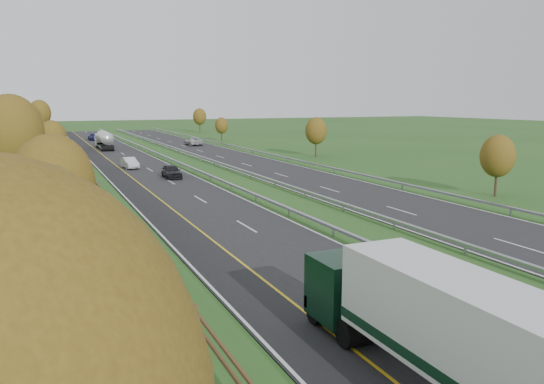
# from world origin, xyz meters

# --- Properties ---
(ground) EXTENTS (400.00, 400.00, 0.00)m
(ground) POSITION_xyz_m (8.00, 55.00, 0.00)
(ground) COLOR #234D1B
(ground) RESTS_ON ground
(near_carriageway) EXTENTS (10.50, 200.00, 0.04)m
(near_carriageway) POSITION_xyz_m (0.00, 60.00, 0.02)
(near_carriageway) COLOR black
(near_carriageway) RESTS_ON ground
(far_carriageway) EXTENTS (10.50, 200.00, 0.04)m
(far_carriageway) POSITION_xyz_m (16.50, 60.00, 0.02)
(far_carriageway) COLOR black
(far_carriageway) RESTS_ON ground
(hard_shoulder) EXTENTS (3.00, 200.00, 0.04)m
(hard_shoulder) POSITION_xyz_m (-3.75, 60.00, 0.02)
(hard_shoulder) COLOR black
(hard_shoulder) RESTS_ON ground
(lane_markings) EXTENTS (26.75, 200.00, 0.01)m
(lane_markings) POSITION_xyz_m (6.40, 59.88, 0.05)
(lane_markings) COLOR silver
(lane_markings) RESTS_ON near_carriageway
(embankment_left) EXTENTS (12.00, 200.00, 2.00)m
(embankment_left) POSITION_xyz_m (-13.00, 60.00, 1.00)
(embankment_left) COLOR #234D1B
(embankment_left) RESTS_ON ground
(hedge_left) EXTENTS (2.20, 180.00, 1.10)m
(hedge_left) POSITION_xyz_m (-15.00, 60.00, 2.55)
(hedge_left) COLOR #2E3917
(hedge_left) RESTS_ON embankment_left
(fence_left) EXTENTS (0.12, 189.06, 1.20)m
(fence_left) POSITION_xyz_m (-8.50, 59.59, 2.73)
(fence_left) COLOR #422B19
(fence_left) RESTS_ON embankment_left
(median_barrier_near) EXTENTS (0.32, 200.00, 0.71)m
(median_barrier_near) POSITION_xyz_m (5.70, 60.00, 0.61)
(median_barrier_near) COLOR #909398
(median_barrier_near) RESTS_ON ground
(median_barrier_far) EXTENTS (0.32, 200.00, 0.71)m
(median_barrier_far) POSITION_xyz_m (10.80, 60.00, 0.61)
(median_barrier_far) COLOR #909398
(median_barrier_far) RESTS_ON ground
(outer_barrier_far) EXTENTS (0.32, 200.00, 0.71)m
(outer_barrier_far) POSITION_xyz_m (22.30, 60.00, 0.62)
(outer_barrier_far) COLOR #909398
(outer_barrier_far) RESTS_ON ground
(trees_left) EXTENTS (6.64, 164.30, 7.66)m
(trees_left) POSITION_xyz_m (-12.64, 56.63, 6.37)
(trees_left) COLOR #2D2116
(trees_left) RESTS_ON embankment_left
(trees_far) EXTENTS (8.45, 118.60, 7.12)m
(trees_far) POSITION_xyz_m (29.80, 89.21, 4.25)
(trees_far) COLOR #2D2116
(trees_far) RESTS_ON ground
(box_lorry) EXTENTS (2.58, 16.28, 4.06)m
(box_lorry) POSITION_xyz_m (-1.48, -2.28, 2.33)
(box_lorry) COLOR black
(box_lorry) RESTS_ON near_carriageway
(road_tanker) EXTENTS (2.40, 11.22, 3.46)m
(road_tanker) POSITION_xyz_m (-0.51, 94.05, 1.86)
(road_tanker) COLOR silver
(road_tanker) RESTS_ON near_carriageway
(car_dark_near) EXTENTS (2.11, 4.81, 1.61)m
(car_dark_near) POSITION_xyz_m (2.13, 50.13, 0.85)
(car_dark_near) COLOR black
(car_dark_near) RESTS_ON near_carriageway
(car_silver_mid) EXTENTS (2.11, 4.73, 1.51)m
(car_silver_mid) POSITION_xyz_m (-1.00, 61.53, 0.79)
(car_silver_mid) COLOR silver
(car_silver_mid) RESTS_ON near_carriageway
(car_small_far) EXTENTS (2.32, 5.51, 1.59)m
(car_small_far) POSITION_xyz_m (-0.05, 119.70, 0.83)
(car_small_far) COLOR #161646
(car_small_far) RESTS_ON near_carriageway
(car_oncoming) EXTENTS (2.76, 5.93, 1.64)m
(car_oncoming) POSITION_xyz_m (17.54, 95.51, 0.86)
(car_oncoming) COLOR #B9B9BE
(car_oncoming) RESTS_ON far_carriageway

